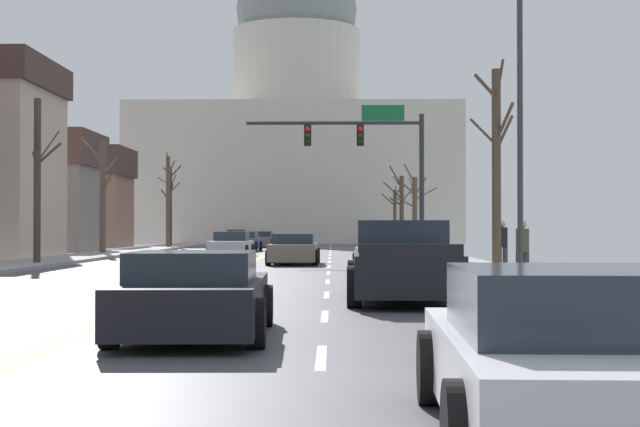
{
  "coord_description": "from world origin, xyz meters",
  "views": [
    {
      "loc": [
        3.63,
        -25.04,
        1.53
      ],
      "look_at": [
        2.83,
        37.38,
        2.4
      ],
      "focal_mm": 54.28,
      "sensor_mm": 36.0,
      "label": 1
    }
  ],
  "objects": [
    {
      "name": "bare_tree_05",
      "position": [
        -8.06,
        43.48,
        3.49
      ],
      "size": [
        1.58,
        2.05,
        6.64
      ],
      "color": "brown",
      "rests_on": "ground"
    },
    {
      "name": "sedan_near_04",
      "position": [
        1.72,
        -11.64,
        0.57
      ],
      "size": [
        2.16,
        4.52,
        1.19
      ],
      "color": "black",
      "rests_on": "ground"
    },
    {
      "name": "street_lamp_right",
      "position": [
        7.87,
        -1.52,
        5.08
      ],
      "size": [
        2.53,
        0.24,
        8.34
      ],
      "color": "#333338",
      "rests_on": "ground"
    },
    {
      "name": "bare_tree_02",
      "position": [
        8.9,
        36.87,
        2.63
      ],
      "size": [
        2.71,
        2.38,
        5.37
      ],
      "color": "brown",
      "rests_on": "ground"
    },
    {
      "name": "capitol_building",
      "position": [
        0.0,
        72.16,
        10.52
      ],
      "size": [
        31.35,
        19.98,
        31.93
      ],
      "color": "beige",
      "rests_on": "ground"
    },
    {
      "name": "sedan_oncoming_03",
      "position": [
        -5.04,
        62.34,
        0.6
      ],
      "size": [
        1.98,
        4.57,
        1.29
      ],
      "color": "silver",
      "rests_on": "ground"
    },
    {
      "name": "flank_building_00",
      "position": [
        -16.77,
        34.91,
        3.78
      ],
      "size": [
        11.39,
        6.9,
        7.43
      ],
      "color": "slate",
      "rests_on": "ground"
    },
    {
      "name": "bare_tree_04",
      "position": [
        8.57,
        4.08,
        3.45
      ],
      "size": [
        1.47,
        2.2,
        6.25
      ],
      "color": "#4C3D2D",
      "rests_on": "ground"
    },
    {
      "name": "bare_tree_06",
      "position": [
        8.35,
        47.85,
        2.43
      ],
      "size": [
        2.52,
        0.91,
        4.53
      ],
      "color": "#4C3D2D",
      "rests_on": "ground"
    },
    {
      "name": "pedestrian_00",
      "position": [
        8.52,
        -0.15,
        1.0
      ],
      "size": [
        0.35,
        0.34,
        1.57
      ],
      "color": "#33333D",
      "rests_on": "ground"
    },
    {
      "name": "sedan_near_00",
      "position": [
        2.04,
        14.48,
        0.6
      ],
      "size": [
        2.12,
        4.67,
        1.26
      ],
      "color": "#6B6056",
      "rests_on": "ground"
    },
    {
      "name": "pickup_truck_near_03",
      "position": [
        5.09,
        -5.09,
        0.74
      ],
      "size": [
        2.38,
        5.35,
        1.67
      ],
      "color": "black",
      "rests_on": "ground"
    },
    {
      "name": "sedan_oncoming_02",
      "position": [
        -1.81,
        48.86,
        0.57
      ],
      "size": [
        2.08,
        4.44,
        1.2
      ],
      "color": "#6B6056",
      "rests_on": "ground"
    },
    {
      "name": "bare_tree_07",
      "position": [
        -7.94,
        12.67,
        3.46
      ],
      "size": [
        1.35,
        2.22,
        6.45
      ],
      "color": "#423328",
      "rests_on": "ground"
    },
    {
      "name": "pedestrian_01",
      "position": [
        9.0,
        5.54,
        1.02
      ],
      "size": [
        0.35,
        0.34,
        1.6
      ],
      "color": "#33333D",
      "rests_on": "ground"
    },
    {
      "name": "flank_building_03",
      "position": [
        -18.64,
        47.78,
        3.82
      ],
      "size": [
        13.71,
        6.87,
        7.52
      ],
      "color": "#8C6656",
      "rests_on": "ground"
    },
    {
      "name": "bare_tree_03",
      "position": [
        -8.95,
        27.65,
        3.36
      ],
      "size": [
        2.15,
        2.43,
        6.36
      ],
      "color": "brown",
      "rests_on": "ground"
    },
    {
      "name": "bare_tree_00",
      "position": [
        8.48,
        43.34,
        2.86
      ],
      "size": [
        2.2,
        1.42,
        5.76
      ],
      "color": "#4C3D2D",
      "rests_on": "ground"
    },
    {
      "name": "sedan_oncoming_00",
      "position": [
        -1.6,
        24.74,
        0.59
      ],
      "size": [
        2.18,
        4.47,
        1.29
      ],
      "color": "silver",
      "rests_on": "ground"
    },
    {
      "name": "sedan_near_01",
      "position": [
        5.29,
        6.95,
        0.6
      ],
      "size": [
        1.92,
        4.43,
        1.29
      ],
      "color": "#9EA3A8",
      "rests_on": "ground"
    },
    {
      "name": "sedan_oncoming_01",
      "position": [
        -1.99,
        35.94,
        0.58
      ],
      "size": [
        2.16,
        4.72,
        1.24
      ],
      "color": "navy",
      "rests_on": "ground"
    },
    {
      "name": "bare_tree_01",
      "position": [
        -8.69,
        47.95,
        3.3
      ],
      "size": [
        1.37,
        2.32,
        6.15
      ],
      "color": "#423328",
      "rests_on": "ground"
    },
    {
      "name": "ground",
      "position": [
        0.0,
        -0.0,
        0.02
      ],
      "size": [
        20.0,
        180.0,
        0.2
      ],
      "color": "#49494E"
    },
    {
      "name": "signal_gantry",
      "position": [
        5.39,
        17.85,
        4.98
      ],
      "size": [
        7.91,
        0.41,
        6.82
      ],
      "color": "#28282D",
      "rests_on": "ground"
    },
    {
      "name": "sedan_near_05",
      "position": [
        5.3,
        -18.1,
        0.58
      ],
      "size": [
        2.06,
        4.37,
        1.24
      ],
      "color": "silver",
      "rests_on": "ground"
    },
    {
      "name": "sedan_near_02",
      "position": [
        5.2,
        0.32,
        0.57
      ],
      "size": [
        2.01,
        4.65,
        1.21
      ],
      "color": "black",
      "rests_on": "ground"
    }
  ]
}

